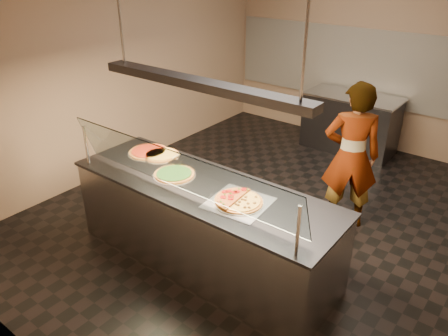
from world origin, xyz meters
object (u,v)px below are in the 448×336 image
Objects in this scene: prep_table at (350,123)px; heat_lamp_housing at (200,84)px; perforated_tray at (239,202)px; pizza_cheese at (161,155)px; serving_counter at (204,224)px; sneeze_guard at (177,171)px; half_pizza_pepperoni at (230,196)px; pizza_spinach at (175,174)px; pizza_spatula at (176,158)px; half_pizza_sausage at (248,204)px; worker at (351,157)px; pizza_tomato at (149,151)px.

heat_lamp_housing reaches higher than prep_table.
heat_lamp_housing is (-0.48, 0.05, 1.01)m from perforated_tray.
heat_lamp_housing is (0.81, -0.24, 1.01)m from pizza_cheese.
heat_lamp_housing is (0.00, 0.00, 1.48)m from serving_counter.
half_pizza_pepperoni is at bearing 38.07° from sneeze_guard.
pizza_spatula is (-0.23, 0.26, 0.01)m from pizza_spinach.
half_pizza_sausage is 0.26× the size of worker.
heat_lamp_housing reaches higher than half_pizza_sausage.
heat_lamp_housing is at bearing 173.89° from perforated_tray.
pizza_spatula is 0.16× the size of prep_table.
sneeze_guard is 0.71m from half_pizza_sausage.
worker reaches higher than pizza_spinach.
half_pizza_pepperoni reaches higher than pizza_tomato.
pizza_cheese is 0.24× the size of worker.
serving_counter is 1.89m from worker.
half_pizza_sausage is (0.59, 0.29, -0.27)m from sneeze_guard.
pizza_spinach is (-0.37, 0.33, -0.28)m from sneeze_guard.
pizza_tomato is 0.40m from pizza_spatula.
pizza_tomato is at bearing -105.32° from prep_table.
pizza_spinach is (-0.37, -0.01, 0.48)m from serving_counter.
pizza_spinach is 0.34m from pizza_spatula.
pizza_spinach is 2.05m from worker.
serving_counter is 0.77m from half_pizza_sausage.
pizza_cheese reaches higher than perforated_tray.
prep_table is at bearing 74.68° from pizza_tomato.
worker reaches higher than serving_counter.
sneeze_guard is 4.56× the size of perforated_tray.
pizza_spinach is at bearing 177.48° from perforated_tray.
pizza_spinach is at bearing 24.16° from worker.
half_pizza_sausage is at bearing -9.47° from pizza_tomato.
half_pizza_sausage is 1.43m from pizza_cheese.
pizza_tomato is at bearing 169.84° from perforated_tray.
pizza_spatula is (-0.96, 0.29, -0.01)m from half_pizza_pepperoni.
worker is at bearing -67.72° from prep_table.
perforated_tray is at bearing -2.52° from pizza_spinach.
serving_counter is at bearing 172.33° from half_pizza_pepperoni.
serving_counter is at bearing -89.72° from prep_table.
sneeze_guard is 4.16m from prep_table.
prep_table is at bearing 95.88° from half_pizza_pepperoni.
perforated_tray reaches higher than serving_counter.
serving_counter is 1.09× the size of sneeze_guard.
pizza_cheese is at bearing 167.43° from perforated_tray.
heat_lamp_housing is (0.37, 0.01, 1.00)m from pizza_spinach.
prep_table is at bearing 77.29° from pizza_cheese.
perforated_tray is at bearing -6.11° from heat_lamp_housing.
half_pizza_pepperoni is at bearing -84.12° from prep_table.
half_pizza_sausage reaches higher than pizza_spinach.
pizza_cheese is at bearing -102.71° from prep_table.
serving_counter is 0.60m from pizza_spinach.
half_pizza_sausage is 1.16m from heat_lamp_housing.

